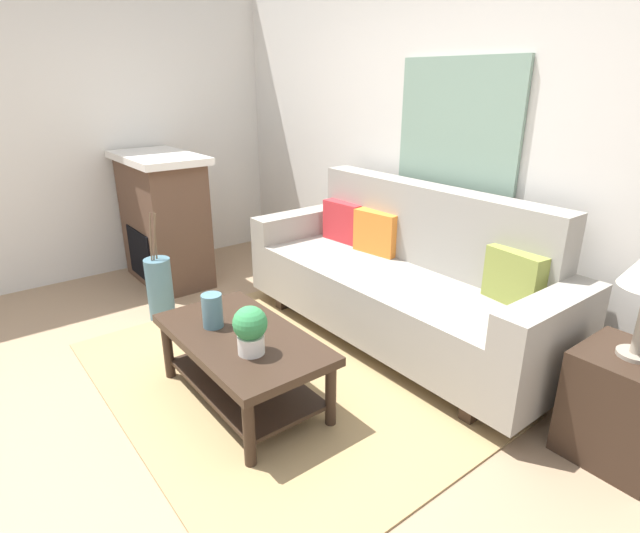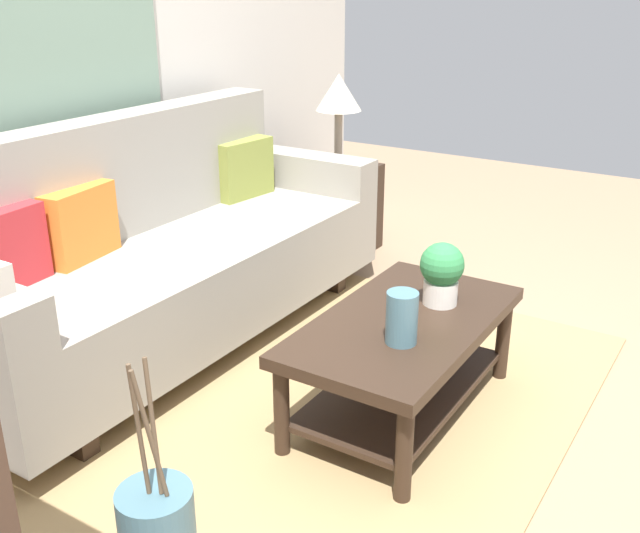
# 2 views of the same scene
# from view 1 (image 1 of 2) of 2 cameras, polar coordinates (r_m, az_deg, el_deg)

# --- Properties ---
(ground_plane) EXTENTS (9.12, 9.12, 0.00)m
(ground_plane) POSITION_cam_1_polar(r_m,az_deg,el_deg) (3.08, -12.56, -15.23)
(ground_plane) COLOR #9E7F60
(wall_back) EXTENTS (5.12, 0.10, 2.70)m
(wall_back) POSITION_cam_1_polar(r_m,az_deg,el_deg) (3.81, 14.66, 13.52)
(wall_back) COLOR silver
(wall_back) RESTS_ON ground_plane
(wall_left) EXTENTS (0.10, 4.96, 2.70)m
(wall_left) POSITION_cam_1_polar(r_m,az_deg,el_deg) (5.15, -22.07, 14.41)
(wall_left) COLOR silver
(wall_left) RESTS_ON ground_plane
(area_rug) EXTENTS (2.49, 1.90, 0.01)m
(area_rug) POSITION_cam_1_polar(r_m,az_deg,el_deg) (3.27, -4.52, -12.27)
(area_rug) COLOR #A38456
(area_rug) RESTS_ON ground_plane
(couch) EXTENTS (2.43, 0.84, 1.08)m
(couch) POSITION_cam_1_polar(r_m,az_deg,el_deg) (3.58, 9.11, -1.74)
(couch) COLOR gray
(couch) RESTS_ON ground_plane
(throw_pillow_crimson) EXTENTS (0.37, 0.15, 0.32)m
(throw_pillow_crimson) POSITION_cam_1_polar(r_m,az_deg,el_deg) (4.11, 2.66, 5.09)
(throw_pillow_crimson) COLOR red
(throw_pillow_crimson) RESTS_ON couch
(throw_pillow_orange) EXTENTS (0.37, 0.17, 0.32)m
(throw_pillow_orange) POSITION_cam_1_polar(r_m,az_deg,el_deg) (3.83, 6.41, 3.85)
(throw_pillow_orange) COLOR orange
(throw_pillow_orange) RESTS_ON couch
(throw_pillow_olive) EXTENTS (0.37, 0.16, 0.32)m
(throw_pillow_olive) POSITION_cam_1_polar(r_m,az_deg,el_deg) (3.16, 21.11, -1.14)
(throw_pillow_olive) COLOR olive
(throw_pillow_olive) RESTS_ON couch
(coffee_table) EXTENTS (1.10, 0.60, 0.43)m
(coffee_table) POSITION_cam_1_polar(r_m,az_deg,el_deg) (2.93, -8.79, -9.57)
(coffee_table) COLOR #332319
(coffee_table) RESTS_ON ground_plane
(tabletop_vase) EXTENTS (0.12, 0.12, 0.20)m
(tabletop_vase) POSITION_cam_1_polar(r_m,az_deg,el_deg) (2.95, -12.06, -4.90)
(tabletop_vase) COLOR slate
(tabletop_vase) RESTS_ON coffee_table
(potted_plant_tabletop) EXTENTS (0.18, 0.18, 0.26)m
(potted_plant_tabletop) POSITION_cam_1_polar(r_m,az_deg,el_deg) (2.62, -7.88, -6.96)
(potted_plant_tabletop) COLOR white
(potted_plant_tabletop) RESTS_ON coffee_table
(side_table) EXTENTS (0.44, 0.44, 0.56)m
(side_table) POSITION_cam_1_polar(r_m,az_deg,el_deg) (2.93, 30.92, -13.41)
(side_table) COLOR #332319
(side_table) RESTS_ON ground_plane
(fireplace) EXTENTS (1.02, 0.58, 1.16)m
(fireplace) POSITION_cam_1_polar(r_m,az_deg,el_deg) (4.76, -17.23, 5.18)
(fireplace) COLOR brown
(fireplace) RESTS_ON ground_plane
(floor_vase) EXTENTS (0.20, 0.20, 0.49)m
(floor_vase) POSITION_cam_1_polar(r_m,az_deg,el_deg) (4.09, -17.63, -2.44)
(floor_vase) COLOR slate
(floor_vase) RESTS_ON ground_plane
(floor_vase_branch_a) EXTENTS (0.04, 0.05, 0.36)m
(floor_vase_branch_a) POSITION_cam_1_polar(r_m,az_deg,el_deg) (3.93, -18.19, 3.18)
(floor_vase_branch_a) COLOR brown
(floor_vase_branch_a) RESTS_ON floor_vase
(floor_vase_branch_b) EXTENTS (0.02, 0.03, 0.36)m
(floor_vase_branch_b) POSITION_cam_1_polar(r_m,az_deg,el_deg) (3.96, -18.11, 3.33)
(floor_vase_branch_b) COLOR brown
(floor_vase_branch_b) RESTS_ON floor_vase
(floor_vase_branch_c) EXTENTS (0.05, 0.05, 0.36)m
(floor_vase_branch_c) POSITION_cam_1_polar(r_m,az_deg,el_deg) (3.95, -18.58, 3.22)
(floor_vase_branch_c) COLOR brown
(floor_vase_branch_c) RESTS_ON floor_vase
(framed_painting) EXTENTS (0.99, 0.03, 0.85)m
(framed_painting) POSITION_cam_1_polar(r_m,az_deg,el_deg) (3.69, 15.21, 15.36)
(framed_painting) COLOR gray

